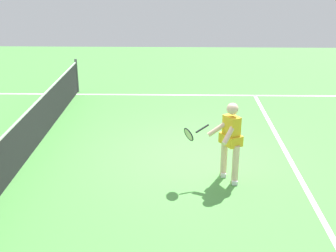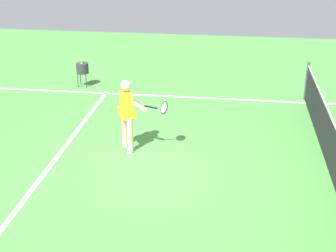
% 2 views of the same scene
% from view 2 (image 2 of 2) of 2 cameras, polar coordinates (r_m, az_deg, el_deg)
% --- Properties ---
extents(ground_plane, '(24.46, 24.46, 0.00)m').
position_cam_2_polar(ground_plane, '(9.71, -1.34, -5.55)').
color(ground_plane, '#4C9342').
extents(service_line_marking, '(8.93, 0.10, 0.01)m').
position_cam_2_polar(service_line_marking, '(10.26, -13.60, -4.56)').
color(service_line_marking, white).
rests_on(service_line_marking, ground).
extents(sideline_left_marking, '(0.10, 16.81, 0.01)m').
position_cam_2_polar(sideline_left_marking, '(13.75, 1.62, 3.42)').
color(sideline_left_marking, white).
rests_on(sideline_left_marking, ground).
extents(tennis_player, '(0.68, 1.14, 1.55)m').
position_cam_2_polar(tennis_player, '(10.42, -4.66, 1.63)').
color(tennis_player, beige).
rests_on(tennis_player, ground).
extents(ball_hopper, '(0.36, 0.36, 0.74)m').
position_cam_2_polar(ball_hopper, '(14.70, -9.95, 6.63)').
color(ball_hopper, '#333338').
rests_on(ball_hopper, ground).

